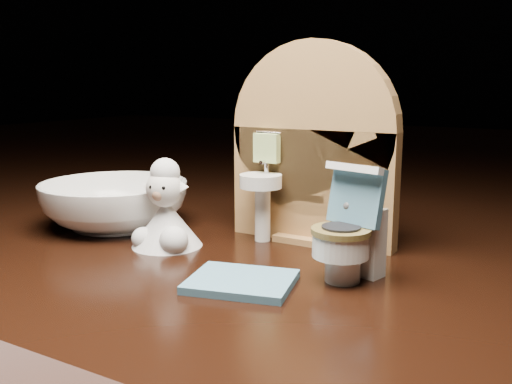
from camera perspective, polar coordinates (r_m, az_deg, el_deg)
backdrop_panel at (r=0.43m, az=5.56°, el=3.64°), size 0.13×0.05×0.15m
toy_toilet at (r=0.36m, az=9.39°, el=-4.51°), size 0.04×0.05×0.07m
bath_mat at (r=0.35m, az=-1.48°, el=-8.95°), size 0.07×0.06×0.00m
toilet_brush at (r=0.37m, az=9.06°, el=-6.34°), size 0.02×0.02×0.05m
plush_lamb at (r=0.43m, az=-9.01°, el=-2.36°), size 0.05×0.05×0.07m
ceramic_bowl at (r=0.49m, az=-13.96°, el=-1.22°), size 0.15×0.15×0.04m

